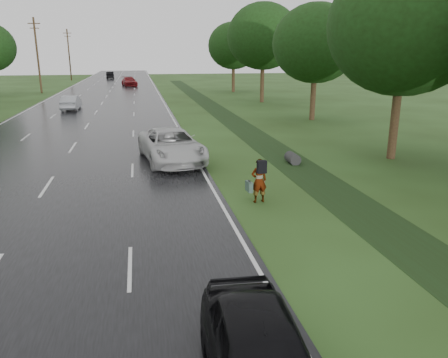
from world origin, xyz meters
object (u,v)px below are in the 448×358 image
Objects in this scene: dark_sedan at (261,358)px; silver_sedan at (71,103)px; white_pickup at (172,146)px; pedestrian at (259,180)px.

dark_sedan reaches higher than silver_sedan.
white_pickup reaches higher than silver_sedan.
silver_sedan is (-8.00, 23.06, -0.13)m from white_pickup.
silver_sedan is (-8.13, 39.41, -0.03)m from dark_sedan.
dark_sedan is 40.24m from silver_sedan.
pedestrian is at bearing 77.45° from dark_sedan.
white_pickup reaches higher than dark_sedan.
pedestrian reaches higher than silver_sedan.
white_pickup is at bearing 93.06° from dark_sedan.
pedestrian is 0.40× the size of silver_sedan.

